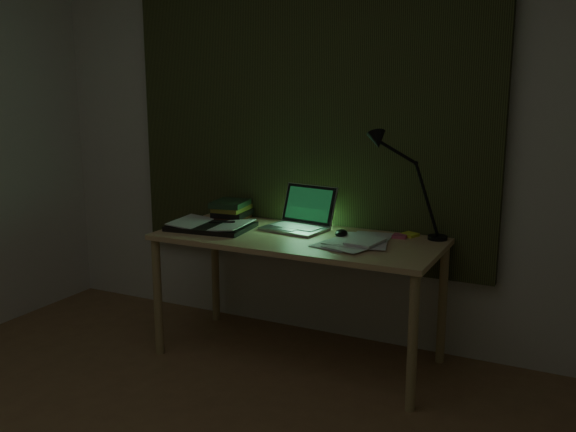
% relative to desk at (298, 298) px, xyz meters
% --- Properties ---
extents(wall_back, '(3.50, 0.00, 2.50)m').
position_rel_desk_xyz_m(wall_back, '(-0.13, 0.41, 0.91)').
color(wall_back, silver).
rests_on(wall_back, ground).
extents(curtain, '(2.20, 0.06, 2.00)m').
position_rel_desk_xyz_m(curtain, '(-0.13, 0.37, 1.11)').
color(curtain, '#2B2E17').
rests_on(curtain, wall_back).
extents(desk, '(1.50, 0.66, 0.69)m').
position_rel_desk_xyz_m(desk, '(0.00, 0.00, 0.00)').
color(desk, '#DCB276').
rests_on(desk, floor).
extents(laptop, '(0.39, 0.42, 0.24)m').
position_rel_desk_xyz_m(laptop, '(-0.08, 0.12, 0.46)').
color(laptop, '#A1A1A6').
rests_on(laptop, desk).
extents(open_textbook, '(0.47, 0.35, 0.04)m').
position_rel_desk_xyz_m(open_textbook, '(-0.51, -0.05, 0.36)').
color(open_textbook, silver).
rests_on(open_textbook, desk).
extents(book_stack, '(0.21, 0.24, 0.12)m').
position_rel_desk_xyz_m(book_stack, '(-0.53, 0.20, 0.40)').
color(book_stack, silver).
rests_on(book_stack, desk).
extents(loose_papers, '(0.33, 0.35, 0.02)m').
position_rel_desk_xyz_m(loose_papers, '(0.33, 0.00, 0.35)').
color(loose_papers, white).
rests_on(loose_papers, desk).
extents(mouse, '(0.09, 0.12, 0.04)m').
position_rel_desk_xyz_m(mouse, '(0.21, 0.09, 0.36)').
color(mouse, black).
rests_on(mouse, desk).
extents(sticky_yellow, '(0.10, 0.10, 0.02)m').
position_rel_desk_xyz_m(sticky_yellow, '(0.53, 0.27, 0.35)').
color(sticky_yellow, '#E3F333').
rests_on(sticky_yellow, desk).
extents(sticky_pink, '(0.08, 0.08, 0.02)m').
position_rel_desk_xyz_m(sticky_pink, '(0.49, 0.22, 0.35)').
color(sticky_pink, '#D1516E').
rests_on(sticky_pink, desk).
extents(desk_lamp, '(0.41, 0.35, 0.55)m').
position_rel_desk_xyz_m(desk_lamp, '(0.68, 0.26, 0.62)').
color(desk_lamp, black).
rests_on(desk_lamp, desk).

